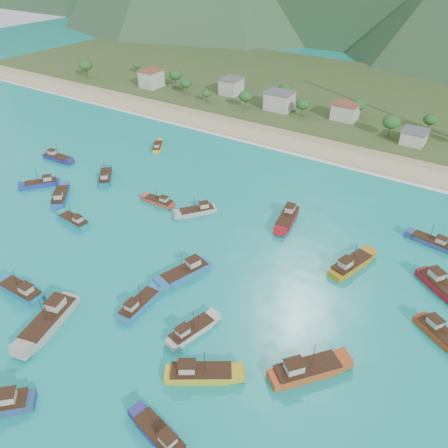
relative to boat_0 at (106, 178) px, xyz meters
The scene contains 27 objects.
ground 52.23m from the boat_0, 25.45° to the right, with size 600.00×600.00×0.00m, color #0C8D84.
beach 73.64m from the boat_0, 50.18° to the left, with size 400.00×18.00×1.20m, color beige.
land 126.67m from the boat_0, 68.14° to the left, with size 400.00×110.00×2.40m, color #385123.
surf_line 66.62m from the boat_0, 44.94° to the left, with size 400.00×2.50×0.08m, color white.
village 94.58m from the boat_0, 58.05° to the left, with size 210.96×26.56×7.16m.
vegetation 86.85m from the boat_0, 67.12° to the left, with size 275.10×26.05×8.67m.
boat_0 is the anchor object (origin of this frame).
boat_1 65.90m from the boat_0, 30.94° to the right, with size 5.01×9.89×5.61m.
boat_2 83.00m from the boat_0, 38.79° to the right, with size 9.92×4.64×5.65m.
boat_3 14.97m from the boat_0, 96.59° to the right, with size 9.50×10.19×6.36m.
boat_5 23.08m from the boat_0, behind, with size 10.09×3.40×5.89m.
boat_7 23.37m from the boat_0, 62.91° to the right, with size 9.57×3.66×5.52m.
boat_8 50.70m from the boat_0, 25.13° to the right, with size 6.56×11.78×6.68m.
boat_10 17.80m from the boat_0, 135.04° to the right, with size 8.03×9.34×5.66m.
boat_11 88.84m from the boat_0, 12.00° to the left, with size 9.82×4.29×5.61m.
boat_12 83.17m from the boat_0, 21.58° to the right, with size 10.41×11.62×7.14m.
boat_13 57.00m from the boat_0, 54.01° to the right, with size 7.12×13.69×7.76m.
boat_16 74.06m from the boat_0, ahead, with size 6.56×11.88×6.73m.
boat_17 94.78m from the boat_0, ahead, with size 10.32×8.11×6.09m.
boat_20 25.65m from the boat_0, 94.45° to the left, with size 6.43×8.27×4.86m.
boat_23 91.92m from the boat_0, ahead, with size 11.43×9.63×6.88m.
boat_24 22.15m from the boat_0, ahead, with size 8.76×3.01×5.10m.
boat_25 55.14m from the boat_0, ahead, with size 5.39×11.75×6.69m.
boat_26 55.76m from the boat_0, 37.68° to the right, with size 3.23×9.72×5.68m.
boat_27 75.09m from the boat_0, 32.59° to the right, with size 10.95×8.79×6.50m.
boat_28 49.22m from the boat_0, 63.40° to the right, with size 10.49×3.34×6.16m.
boat_30 33.44m from the boat_0, ahead, with size 8.02×9.47×5.71m.
Camera 1 is at (44.18, -53.75, 59.95)m, focal length 35.00 mm.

